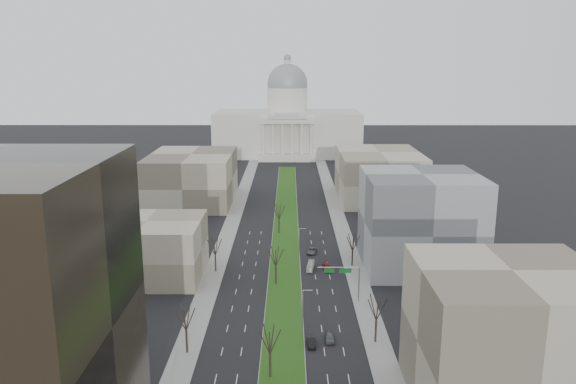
{
  "coord_description": "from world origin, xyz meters",
  "views": [
    {
      "loc": [
        1.17,
        -43.46,
        51.0
      ],
      "look_at": [
        0.75,
        112.25,
        14.76
      ],
      "focal_mm": 35.0,
      "sensor_mm": 36.0,
      "label": 1
    }
  ],
  "objects_px": {
    "car_black": "(311,342)",
    "car_grey_far": "(312,251)",
    "car_grey_near": "(330,337)",
    "car_red": "(327,267)",
    "box_van": "(311,266)"
  },
  "relations": [
    {
      "from": "box_van",
      "to": "car_red",
      "type": "bearing_deg",
      "value": -1.79
    },
    {
      "from": "car_grey_near",
      "to": "car_grey_far",
      "type": "distance_m",
      "value": 49.5
    },
    {
      "from": "car_grey_far",
      "to": "box_van",
      "type": "bearing_deg",
      "value": -85.37
    },
    {
      "from": "car_grey_near",
      "to": "car_black",
      "type": "bearing_deg",
      "value": -152.2
    },
    {
      "from": "car_red",
      "to": "car_grey_far",
      "type": "relative_size",
      "value": 1.0
    },
    {
      "from": "car_grey_near",
      "to": "car_grey_far",
      "type": "relative_size",
      "value": 0.86
    },
    {
      "from": "car_black",
      "to": "box_van",
      "type": "relative_size",
      "value": 0.67
    },
    {
      "from": "car_red",
      "to": "car_grey_far",
      "type": "distance_m",
      "value": 13.34
    },
    {
      "from": "car_grey_near",
      "to": "car_red",
      "type": "xyz_separation_m",
      "value": [
        1.97,
        36.57,
        -0.01
      ]
    },
    {
      "from": "car_grey_far",
      "to": "car_red",
      "type": "bearing_deg",
      "value": -66.92
    },
    {
      "from": "car_grey_near",
      "to": "box_van",
      "type": "bearing_deg",
      "value": 94.98
    },
    {
      "from": "car_grey_near",
      "to": "car_black",
      "type": "xyz_separation_m",
      "value": [
        -3.52,
        -1.73,
        -0.03
      ]
    },
    {
      "from": "car_black",
      "to": "car_grey_far",
      "type": "relative_size",
      "value": 0.85
    },
    {
      "from": "car_grey_near",
      "to": "car_grey_far",
      "type": "xyz_separation_m",
      "value": [
        -1.41,
        49.48,
        -0.04
      ]
    },
    {
      "from": "car_grey_near",
      "to": "box_van",
      "type": "relative_size",
      "value": 0.68
    }
  ]
}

